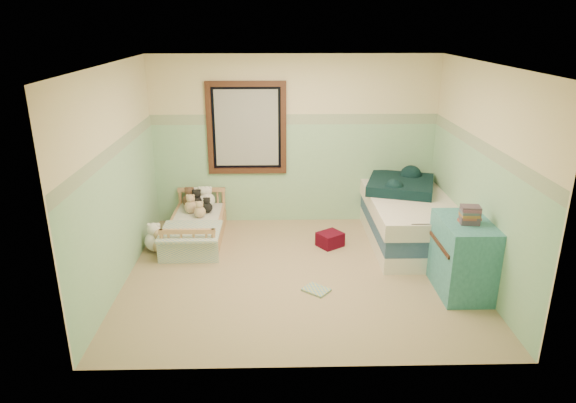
{
  "coord_description": "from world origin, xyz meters",
  "views": [
    {
      "loc": [
        -0.27,
        -5.63,
        2.95
      ],
      "look_at": [
        -0.13,
        0.35,
        0.82
      ],
      "focal_mm": 31.91,
      "sensor_mm": 36.0,
      "label": 1
    }
  ],
  "objects_px": {
    "twin_bed_frame": "(406,233)",
    "dresser": "(462,256)",
    "floor_book": "(316,290)",
    "plush_floor_cream": "(155,241)",
    "plush_floor_tan": "(160,244)",
    "toddler_bed_frame": "(196,234)",
    "red_pillow": "(330,239)"
  },
  "relations": [
    {
      "from": "plush_floor_cream",
      "to": "plush_floor_tan",
      "type": "relative_size",
      "value": 1.2
    },
    {
      "from": "floor_book",
      "to": "plush_floor_tan",
      "type": "bearing_deg",
      "value": -168.52
    },
    {
      "from": "toddler_bed_frame",
      "to": "plush_floor_cream",
      "type": "relative_size",
      "value": 5.31
    },
    {
      "from": "plush_floor_cream",
      "to": "dresser",
      "type": "height_order",
      "value": "dresser"
    },
    {
      "from": "plush_floor_tan",
      "to": "twin_bed_frame",
      "type": "bearing_deg",
      "value": 5.31
    },
    {
      "from": "toddler_bed_frame",
      "to": "twin_bed_frame",
      "type": "height_order",
      "value": "twin_bed_frame"
    },
    {
      "from": "toddler_bed_frame",
      "to": "dresser",
      "type": "distance_m",
      "value": 3.58
    },
    {
      "from": "dresser",
      "to": "red_pillow",
      "type": "height_order",
      "value": "dresser"
    },
    {
      "from": "dresser",
      "to": "floor_book",
      "type": "relative_size",
      "value": 2.99
    },
    {
      "from": "plush_floor_tan",
      "to": "floor_book",
      "type": "height_order",
      "value": "plush_floor_tan"
    },
    {
      "from": "toddler_bed_frame",
      "to": "floor_book",
      "type": "height_order",
      "value": "toddler_bed_frame"
    },
    {
      "from": "toddler_bed_frame",
      "to": "red_pillow",
      "type": "xyz_separation_m",
      "value": [
        1.87,
        -0.25,
        0.01
      ]
    },
    {
      "from": "plush_floor_cream",
      "to": "plush_floor_tan",
      "type": "height_order",
      "value": "plush_floor_cream"
    },
    {
      "from": "dresser",
      "to": "plush_floor_tan",
      "type": "bearing_deg",
      "value": 163.2
    },
    {
      "from": "plush_floor_cream",
      "to": "dresser",
      "type": "xyz_separation_m",
      "value": [
        3.73,
        -1.16,
        0.29
      ]
    },
    {
      "from": "toddler_bed_frame",
      "to": "plush_floor_tan",
      "type": "distance_m",
      "value": 0.59
    },
    {
      "from": "plush_floor_cream",
      "to": "floor_book",
      "type": "bearing_deg",
      "value": -28.67
    },
    {
      "from": "toddler_bed_frame",
      "to": "floor_book",
      "type": "relative_size",
      "value": 5.01
    },
    {
      "from": "plush_floor_cream",
      "to": "red_pillow",
      "type": "height_order",
      "value": "plush_floor_cream"
    },
    {
      "from": "plush_floor_cream",
      "to": "twin_bed_frame",
      "type": "xyz_separation_m",
      "value": [
        3.46,
        0.26,
        -0.03
      ]
    },
    {
      "from": "plush_floor_tan",
      "to": "dresser",
      "type": "distance_m",
      "value": 3.83
    },
    {
      "from": "plush_floor_cream",
      "to": "dresser",
      "type": "distance_m",
      "value": 3.92
    },
    {
      "from": "toddler_bed_frame",
      "to": "twin_bed_frame",
      "type": "relative_size",
      "value": 0.69
    },
    {
      "from": "twin_bed_frame",
      "to": "dresser",
      "type": "height_order",
      "value": "dresser"
    },
    {
      "from": "toddler_bed_frame",
      "to": "red_pillow",
      "type": "relative_size",
      "value": 4.6
    },
    {
      "from": "plush_floor_cream",
      "to": "twin_bed_frame",
      "type": "distance_m",
      "value": 3.47
    },
    {
      "from": "dresser",
      "to": "plush_floor_cream",
      "type": "bearing_deg",
      "value": 162.76
    },
    {
      "from": "red_pillow",
      "to": "plush_floor_cream",
      "type": "bearing_deg",
      "value": -177.72
    },
    {
      "from": "plush_floor_cream",
      "to": "floor_book",
      "type": "relative_size",
      "value": 0.94
    },
    {
      "from": "plush_floor_tan",
      "to": "red_pillow",
      "type": "height_order",
      "value": "plush_floor_tan"
    },
    {
      "from": "plush_floor_tan",
      "to": "twin_bed_frame",
      "type": "distance_m",
      "value": 3.4
    },
    {
      "from": "twin_bed_frame",
      "to": "dresser",
      "type": "xyz_separation_m",
      "value": [
        0.27,
        -1.42,
        0.32
      ]
    }
  ]
}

